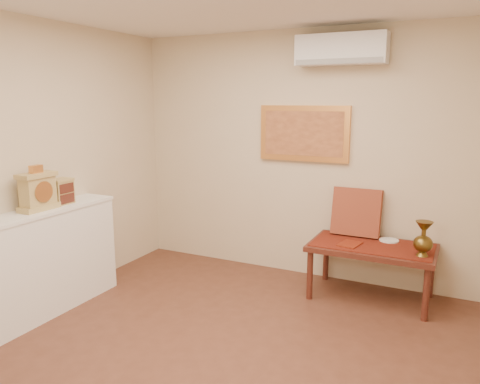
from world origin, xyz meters
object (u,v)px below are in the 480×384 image
Objects in this scene: brass_urn_tall at (424,235)px; mantel_clock at (38,191)px; display_ledge at (22,270)px; wooden_chest at (61,191)px; low_table at (372,252)px.

brass_urn_tall is 3.50m from mantel_clock.
brass_urn_tall is at bearing 28.95° from display_ledge.
low_table is (2.68, 1.37, -0.62)m from wooden_chest.
mantel_clock reaches higher than display_ledge.
wooden_chest is at bearing -158.69° from brass_urn_tall.
wooden_chest reaches higher than brass_urn_tall.
wooden_chest is 0.20× the size of low_table.
mantel_clock is at bearing -148.38° from low_table.
wooden_chest reaches higher than display_ledge.
mantel_clock reaches higher than wooden_chest.
brass_urn_tall is 3.60m from display_ledge.
display_ledge reaches higher than brass_urn_tall.
brass_urn_tall is at bearing 21.31° from wooden_chest.
display_ledge is 0.70m from mantel_clock.
brass_urn_tall is 0.33× the size of low_table.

